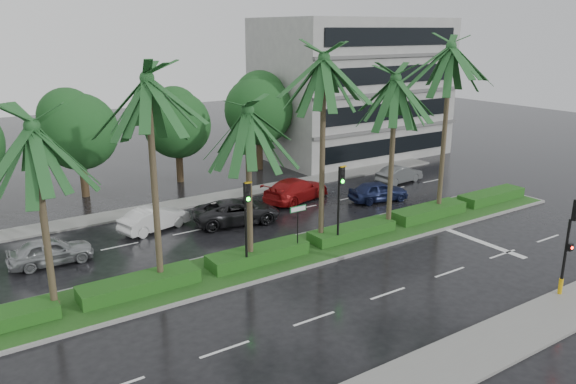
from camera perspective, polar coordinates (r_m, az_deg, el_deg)
ground at (r=28.72m, az=3.19°, el=-6.55°), size 120.00×120.00×0.00m
near_sidewalk at (r=22.31m, az=19.65°, el=-14.52°), size 40.00×2.40×0.12m
far_sidewalk at (r=38.38m, az=-7.62°, el=-0.62°), size 40.00×2.00×0.12m
median at (r=29.43m, az=2.02°, el=-5.78°), size 36.00×4.00×0.15m
hedge at (r=29.29m, az=2.03°, el=-5.11°), size 35.20×1.40×0.60m
lane_markings at (r=30.22m, az=8.31°, el=-5.50°), size 34.00×13.06×0.01m
palm_row at (r=26.74m, az=-0.02°, el=9.95°), size 26.30×4.20×10.84m
signal_near at (r=26.38m, az=26.66°, el=-4.62°), size 0.34×0.45×4.36m
signal_median_left at (r=25.84m, az=-4.22°, el=-2.11°), size 0.34×0.42×4.36m
signal_median_right at (r=28.81m, az=5.32°, el=-0.18°), size 0.34×0.42×4.36m
street_sign at (r=27.77m, az=1.01°, el=-2.64°), size 0.95×0.09×2.60m
bg_trees at (r=42.55m, az=-10.53°, el=7.50°), size 33.12×5.51×7.97m
building at (r=51.42m, az=6.48°, el=10.46°), size 16.00×10.00×12.00m
car_silver at (r=29.89m, az=-22.98°, el=-5.55°), size 1.71×4.02×1.35m
car_white at (r=32.97m, az=-13.41°, el=-2.65°), size 2.45×4.37×1.36m
car_darkgrey at (r=33.34m, az=-5.22°, el=-1.99°), size 3.35×5.51×1.43m
car_red at (r=37.54m, az=0.84°, el=0.25°), size 3.57×5.65×1.53m
car_blue at (r=37.92m, az=9.17°, el=0.09°), size 2.40×4.27×1.37m
car_grey at (r=42.77m, az=11.25°, el=1.78°), size 1.70×4.01×1.29m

